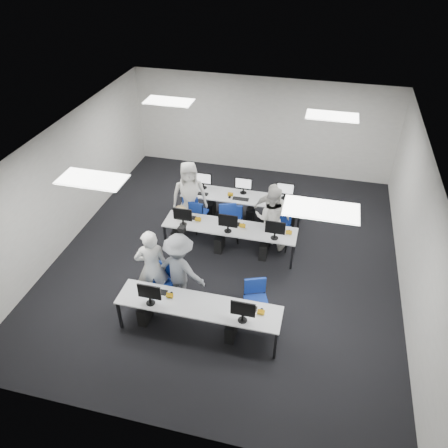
% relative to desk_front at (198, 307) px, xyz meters
% --- Properties ---
extents(room, '(9.00, 9.02, 3.00)m').
position_rel_desk_front_xyz_m(room, '(0.00, 2.40, 0.82)').
color(room, black).
rests_on(room, ground).
extents(ceiling_panels, '(5.20, 4.60, 0.02)m').
position_rel_desk_front_xyz_m(ceiling_panels, '(0.00, 2.40, 2.30)').
color(ceiling_panels, white).
rests_on(ceiling_panels, room).
extents(desk_front, '(3.20, 0.70, 0.73)m').
position_rel_desk_front_xyz_m(desk_front, '(0.00, 0.00, 0.00)').
color(desk_front, silver).
rests_on(desk_front, ground).
extents(desk_mid, '(3.20, 0.70, 0.73)m').
position_rel_desk_front_xyz_m(desk_mid, '(0.00, 2.60, 0.00)').
color(desk_mid, silver).
rests_on(desk_mid, ground).
extents(desk_back, '(3.20, 0.70, 0.73)m').
position_rel_desk_front_xyz_m(desk_back, '(0.00, 4.00, 0.00)').
color(desk_back, silver).
rests_on(desk_back, ground).
extents(equipment_front, '(2.51, 0.41, 1.19)m').
position_rel_desk_front_xyz_m(equipment_front, '(-0.19, -0.02, -0.32)').
color(equipment_front, '#0C4BA3').
rests_on(equipment_front, desk_front).
extents(equipment_mid, '(2.91, 0.41, 1.19)m').
position_rel_desk_front_xyz_m(equipment_mid, '(-0.19, 2.58, -0.32)').
color(equipment_mid, white).
rests_on(equipment_mid, desk_mid).
extents(equipment_back, '(2.91, 0.41, 1.19)m').
position_rel_desk_front_xyz_m(equipment_back, '(0.19, 4.02, -0.32)').
color(equipment_back, white).
rests_on(equipment_back, desk_back).
extents(chair_0, '(0.50, 0.53, 0.91)m').
position_rel_desk_front_xyz_m(chair_0, '(-0.98, 0.63, -0.39)').
color(chair_0, navy).
rests_on(chair_0, ground).
extents(chair_1, '(0.61, 0.63, 0.93)m').
position_rel_desk_front_xyz_m(chair_1, '(1.03, 0.58, -0.39)').
color(chair_1, navy).
rests_on(chair_1, ground).
extents(chair_2, '(0.50, 0.53, 0.88)m').
position_rel_desk_front_xyz_m(chair_2, '(-1.21, 3.23, -0.40)').
color(chair_2, navy).
rests_on(chair_2, ground).
extents(chair_3, '(0.61, 0.63, 0.93)m').
position_rel_desk_front_xyz_m(chair_3, '(-0.14, 3.07, -0.39)').
color(chair_3, navy).
rests_on(chair_3, ground).
extents(chair_4, '(0.49, 0.53, 0.94)m').
position_rel_desk_front_xyz_m(chair_4, '(1.16, 3.12, -0.38)').
color(chair_4, navy).
rests_on(chair_4, ground).
extents(chair_5, '(0.46, 0.50, 0.85)m').
position_rel_desk_front_xyz_m(chair_5, '(-1.02, 3.42, -0.41)').
color(chair_5, navy).
rests_on(chair_5, ground).
extents(chair_6, '(0.52, 0.54, 0.85)m').
position_rel_desk_front_xyz_m(chair_6, '(-0.09, 3.50, -0.41)').
color(chair_6, navy).
rests_on(chair_6, ground).
extents(chair_7, '(0.45, 0.49, 0.88)m').
position_rel_desk_front_xyz_m(chair_7, '(1.14, 3.56, -0.40)').
color(chair_7, navy).
rests_on(chair_7, ground).
extents(handbag, '(0.40, 0.31, 0.29)m').
position_rel_desk_front_xyz_m(handbag, '(-1.26, 2.76, 0.19)').
color(handbag, olive).
rests_on(handbag, desk_mid).
extents(student_0, '(0.78, 0.66, 1.82)m').
position_rel_desk_front_xyz_m(student_0, '(-1.17, 0.61, 0.23)').
color(student_0, white).
rests_on(student_0, ground).
extents(student_1, '(0.83, 0.65, 1.67)m').
position_rel_desk_front_xyz_m(student_1, '(0.92, 3.06, 0.16)').
color(student_1, white).
rests_on(student_1, ground).
extents(student_2, '(1.05, 0.87, 1.84)m').
position_rel_desk_front_xyz_m(student_2, '(-1.26, 3.44, 0.24)').
color(student_2, white).
rests_on(student_2, ground).
extents(student_3, '(1.02, 0.66, 1.62)m').
position_rel_desk_front_xyz_m(student_3, '(0.89, 3.31, 0.13)').
color(student_3, white).
rests_on(student_3, ground).
extents(photographer, '(1.19, 0.83, 1.69)m').
position_rel_desk_front_xyz_m(photographer, '(-0.62, 0.76, 0.16)').
color(photographer, gray).
rests_on(photographer, ground).
extents(dslr_camera, '(0.17, 0.20, 0.10)m').
position_rel_desk_front_xyz_m(dslr_camera, '(-0.59, 0.94, 1.06)').
color(dslr_camera, black).
rests_on(dslr_camera, photographer).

